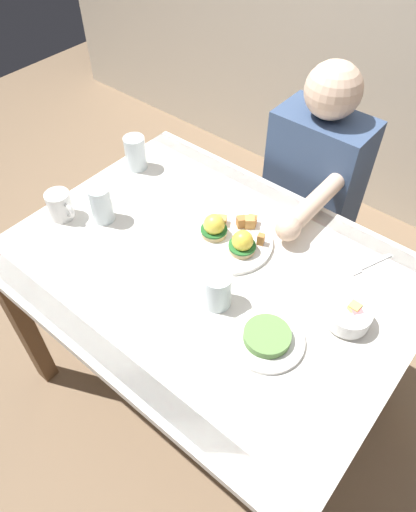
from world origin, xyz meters
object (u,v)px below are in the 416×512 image
object	(u,v)px
coffee_mug	(60,205)
side_plate	(267,338)
water_glass_near	(136,155)
fruit_bowl	(348,316)
water_glass_far	(217,292)
water_glass_extra	(102,206)
fork	(368,265)
diner_person	(311,191)
dining_table	(209,288)
eggs_benedict_plate	(230,237)

from	to	relation	value
coffee_mug	side_plate	bearing A→B (deg)	2.40
water_glass_near	side_plate	distance (m)	0.86
fruit_bowl	water_glass_far	world-z (taller)	water_glass_far
water_glass_extra	fork	bearing A→B (deg)	25.53
fruit_bowl	coffee_mug	world-z (taller)	coffee_mug
side_plate	water_glass_near	bearing A→B (deg)	158.59
coffee_mug	water_glass_near	bearing A→B (deg)	90.69
diner_person	water_glass_far	bearing A→B (deg)	-81.98
fork	water_glass_near	xyz separation A→B (m)	(-0.88, -0.10, 0.05)
dining_table	water_glass_extra	size ratio (longest dim) A/B	9.50
coffee_mug	water_glass_far	bearing A→B (deg)	4.57
coffee_mug	water_glass_near	distance (m)	0.35
fork	side_plate	xyz separation A→B (m)	(-0.08, -0.41, 0.01)
fork	water_glass_extra	bearing A→B (deg)	-154.47
eggs_benedict_plate	water_glass_near	size ratio (longest dim) A/B	2.15
eggs_benedict_plate	water_glass_near	world-z (taller)	water_glass_near
fruit_bowl	water_glass_extra	distance (m)	0.83
dining_table	water_glass_far	distance (m)	0.21
dining_table	fork	xyz separation A→B (m)	(0.37, 0.30, 0.11)
water_glass_far	diner_person	distance (m)	0.71
water_glass_extra	eggs_benedict_plate	bearing A→B (deg)	24.34
coffee_mug	diner_person	xyz separation A→B (m)	(0.52, 0.74, -0.14)
water_glass_far	water_glass_near	bearing A→B (deg)	154.39
eggs_benedict_plate	side_plate	size ratio (longest dim) A/B	1.35
water_glass_far	diner_person	bearing A→B (deg)	98.02
coffee_mug	fork	xyz separation A→B (m)	(0.88, 0.44, -0.05)
fork	water_glass_far	xyz separation A→B (m)	(-0.26, -0.39, 0.04)
dining_table	fruit_bowl	bearing A→B (deg)	10.58
side_plate	diner_person	bearing A→B (deg)	111.32
fork	side_plate	size ratio (longest dim) A/B	0.75
water_glass_near	side_plate	xyz separation A→B (m)	(0.80, -0.31, -0.04)
fruit_bowl	diner_person	size ratio (longest dim) A/B	0.11
fruit_bowl	water_glass_extra	world-z (taller)	water_glass_extra
water_glass_extra	fruit_bowl	bearing A→B (deg)	9.71
coffee_mug	fork	size ratio (longest dim) A/B	0.74
water_glass_far	side_plate	distance (m)	0.18
fruit_bowl	water_glass_extra	bearing A→B (deg)	-170.29
dining_table	eggs_benedict_plate	size ratio (longest dim) A/B	4.44
water_glass_near	diner_person	xyz separation A→B (m)	(0.52, 0.39, -0.15)
dining_table	water_glass_extra	world-z (taller)	water_glass_extra
coffee_mug	side_plate	world-z (taller)	coffee_mug
fork	water_glass_far	world-z (taller)	water_glass_far
fruit_bowl	water_glass_far	xyz separation A→B (m)	(-0.31, -0.17, 0.02)
fork	water_glass_extra	size ratio (longest dim) A/B	1.19
dining_table	side_plate	xyz separation A→B (m)	(0.28, -0.11, 0.12)
dining_table	water_glass_far	world-z (taller)	water_glass_far
dining_table	fork	world-z (taller)	fork
fork	water_glass_extra	xyz separation A→B (m)	(-0.76, -0.37, 0.05)
coffee_mug	water_glass_extra	xyz separation A→B (m)	(0.11, 0.08, 0.01)
eggs_benedict_plate	side_plate	xyz separation A→B (m)	(0.29, -0.22, -0.01)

